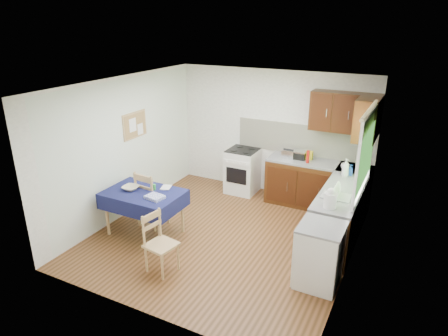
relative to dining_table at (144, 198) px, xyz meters
The scene contains 33 objects.
floor 1.48m from the dining_table, 22.83° to the left, with size 4.20×4.20×0.00m, color #452B12.
ceiling 2.27m from the dining_table, 22.83° to the left, with size 4.00×4.20×0.02m, color white.
wall_back 2.95m from the dining_table, 64.90° to the left, with size 4.00×0.02×2.50m, color silver.
wall_front 2.09m from the dining_table, 52.28° to the right, with size 4.00×0.02×2.50m, color silver.
wall_left 1.10m from the dining_table, 146.35° to the left, with size 0.02×4.20×2.50m, color silver.
wall_right 3.32m from the dining_table, ahead, with size 0.02×4.20×2.50m, color silver.
base_cabinets 3.14m from the dining_table, 34.47° to the left, with size 1.90×2.30×0.86m.
worktop_back 3.25m from the dining_table, 45.51° to the left, with size 1.90×0.60×0.04m, color slate.
worktop_right 3.16m from the dining_table, 21.73° to the left, with size 0.60×1.70×0.04m, color slate.
worktop_corner 3.74m from the dining_table, 38.37° to the left, with size 0.60×0.60×0.04m, color slate.
splashback 3.25m from the dining_table, 54.21° to the left, with size 2.70×0.02×0.60m, color white.
upper_cabinets 3.79m from the dining_table, 40.10° to the left, with size 1.20×0.85×0.70m.
stove 2.43m from the dining_table, 72.60° to the left, with size 0.60×0.61×0.92m.
window 3.56m from the dining_table, 20.82° to the left, with size 0.04×1.48×1.26m.
fridge 2.93m from the dining_table, ahead, with size 0.58×0.60×0.89m.
corkboard 1.45m from the dining_table, 132.42° to the left, with size 0.04×0.62×0.47m.
dining_table is the anchor object (origin of this frame).
chair_far 0.29m from the dining_table, 104.41° to the left, with size 0.49×0.49×1.01m.
chair_near 1.13m from the dining_table, 42.14° to the right, with size 0.45×0.45×0.89m.
toaster 2.85m from the dining_table, 53.38° to the left, with size 0.24×0.15×0.18m.
sandwich_press 3.03m from the dining_table, 51.41° to the left, with size 0.27×0.23×0.16m.
sauce_bottle 3.05m from the dining_table, 46.15° to the left, with size 0.05×0.05×0.24m, color #B6140E.
yellow_packet 3.18m from the dining_table, 49.14° to the left, with size 0.12×0.08×0.16m, color gold.
dish_rack 3.05m from the dining_table, 17.52° to the left, with size 0.43×0.32×0.20m.
kettle 2.96m from the dining_table, 10.09° to the left, with size 0.18×0.18×0.30m.
cup 3.53m from the dining_table, 38.02° to the left, with size 0.13×0.13×0.10m, color silver.
soap_bottle_a 3.40m from the dining_table, 32.75° to the left, with size 0.12×0.12×0.31m, color silver.
soap_bottle_b 3.50m from the dining_table, 33.42° to the left, with size 0.09×0.09×0.19m, color blue.
soap_bottle_c 3.04m from the dining_table, 19.16° to the left, with size 0.12×0.12×0.15m, color green.
plate_bowl 0.27m from the dining_table, behind, with size 0.26×0.26×0.06m, color beige.
book 0.34m from the dining_table, 59.53° to the left, with size 0.15×0.21×0.02m, color white.
spice_jar 0.24m from the dining_table, 53.27° to the left, with size 0.05×0.05×0.10m, color green.
tea_towel 0.37m from the dining_table, 20.61° to the right, with size 0.27×0.21×0.05m, color #2A369C.
Camera 1 is at (2.64, -5.20, 3.42)m, focal length 32.00 mm.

